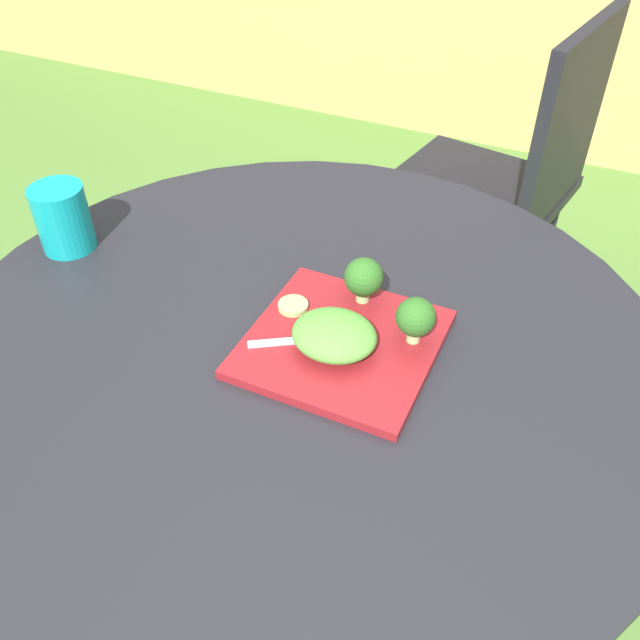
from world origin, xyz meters
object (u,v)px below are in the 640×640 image
at_px(patio_chair, 512,170).
at_px(fork, 313,338).
at_px(salad_plate, 342,343).
at_px(drinking_glass, 64,221).

distance_m(patio_chair, fork, 1.00).
bearing_deg(salad_plate, drinking_glass, 176.01).
relative_size(salad_plate, drinking_glass, 2.32).
relative_size(salad_plate, fork, 1.80).
bearing_deg(drinking_glass, patio_chair, 59.03).
distance_m(patio_chair, drinking_glass, 1.11).
height_order(salad_plate, drinking_glass, drinking_glass).
bearing_deg(fork, drinking_glass, 173.76).
xyz_separation_m(patio_chair, fork, (-0.09, -0.98, 0.20)).
distance_m(salad_plate, drinking_glass, 0.51).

